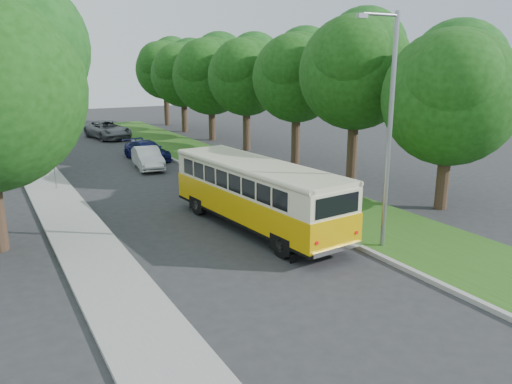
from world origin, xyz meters
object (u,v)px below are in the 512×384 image
lamppost_far (35,105)px  car_blue (147,150)px  lamppost_near (388,126)px  car_silver (202,173)px  car_white (148,158)px  vintage_bus (256,196)px  car_grey (108,130)px

lamppost_far → car_blue: size_ratio=1.72×
lamppost_near → car_silver: bearing=97.6°
lamppost_far → car_white: bearing=-8.7°
lamppost_near → car_white: 18.19m
car_silver → car_blue: size_ratio=0.84×
car_white → car_blue: 3.06m
lamppost_near → car_blue: (-2.01, 20.51, -3.73)m
car_silver → vintage_bus: bearing=-81.2°
car_white → car_grey: size_ratio=0.73×
lamppost_near → car_grey: lamppost_near is taller
car_silver → car_grey: car_grey is taller
lamppost_far → vintage_bus: (6.20, -14.39, -2.75)m
lamppost_near → lamppost_far: (-8.91, 18.50, -0.25)m
vintage_bus → car_blue: bearing=82.3°
car_white → lamppost_far: bearing=177.9°
lamppost_far → car_silver: bearing=-41.6°
lamppost_far → vintage_bus: size_ratio=0.82×
car_grey → lamppost_far: bearing=-126.3°
lamppost_near → lamppost_far: lamppost_near is taller
vintage_bus → car_grey: size_ratio=1.65×
car_silver → car_grey: (-0.36, 19.70, 0.15)m
car_white → car_blue: bearing=80.3°
vintage_bus → car_grey: bearing=83.2°
car_silver → car_white: size_ratio=0.91×
lamppost_near → car_silver: 12.68m
lamppost_near → car_grey: size_ratio=1.44×
lamppost_near → car_blue: lamppost_near is taller
car_blue → lamppost_near: bearing=-95.0°
lamppost_far → car_silver: (7.31, -6.49, -3.49)m
car_white → car_grey: (0.92, 14.14, 0.11)m
car_blue → lamppost_far: bearing=-174.3°
car_white → car_grey: 14.17m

